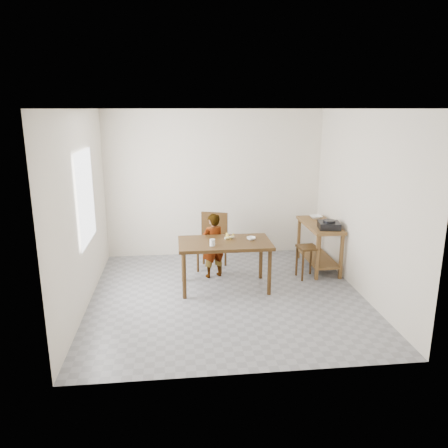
{
  "coord_description": "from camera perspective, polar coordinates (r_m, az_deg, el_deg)",
  "views": [
    {
      "loc": [
        -0.72,
        -5.98,
        2.7
      ],
      "look_at": [
        0.0,
        0.4,
        1.0
      ],
      "focal_mm": 35.0,
      "sensor_mm": 36.0,
      "label": 1
    }
  ],
  "objects": [
    {
      "name": "prep_counter",
      "position": [
        7.74,
        12.26,
        -2.8
      ],
      "size": [
        0.5,
        1.2,
        0.8
      ],
      "primitive_type": null,
      "color": "brown",
      "rests_on": "floor"
    },
    {
      "name": "window_pane",
      "position": [
        6.42,
        -17.58,
        3.36
      ],
      "size": [
        0.02,
        1.1,
        1.3
      ],
      "primitive_type": "cube",
      "color": "silver",
      "rests_on": "wall_left"
    },
    {
      "name": "floor",
      "position": [
        6.61,
        0.39,
        -9.48
      ],
      "size": [
        4.0,
        4.0,
        0.04
      ],
      "primitive_type": "cube",
      "color": "gray",
      "rests_on": "ground"
    },
    {
      "name": "small_bowl",
      "position": [
        6.71,
        3.56,
        -1.89
      ],
      "size": [
        0.15,
        0.15,
        0.04
      ],
      "primitive_type": "imported",
      "rotation": [
        0.0,
        0.0,
        0.12
      ],
      "color": "white",
      "rests_on": "dining_table"
    },
    {
      "name": "wall_left",
      "position": [
        6.27,
        -18.26,
        1.63
      ],
      "size": [
        0.04,
        4.0,
        2.7
      ],
      "primitive_type": "cube",
      "color": "white",
      "rests_on": "ground"
    },
    {
      "name": "ceiling",
      "position": [
        6.02,
        0.44,
        15.02
      ],
      "size": [
        4.0,
        4.0,
        0.04
      ],
      "primitive_type": "cube",
      "color": "white",
      "rests_on": "wall_back"
    },
    {
      "name": "banana",
      "position": [
        6.73,
        0.73,
        -1.72
      ],
      "size": [
        0.21,
        0.18,
        0.06
      ],
      "primitive_type": null,
      "rotation": [
        0.0,
        0.0,
        0.34
      ],
      "color": "#EDD854",
      "rests_on": "dining_table"
    },
    {
      "name": "wall_right",
      "position": [
        6.71,
        17.82,
        2.51
      ],
      "size": [
        0.04,
        4.0,
        2.7
      ],
      "primitive_type": "cube",
      "color": "white",
      "rests_on": "ground"
    },
    {
      "name": "stool",
      "position": [
        7.3,
        10.77,
        -4.89
      ],
      "size": [
        0.34,
        0.34,
        0.54
      ],
      "primitive_type": null,
      "rotation": [
        0.0,
        0.0,
        0.12
      ],
      "color": "#3D2610",
      "rests_on": "floor"
    },
    {
      "name": "child",
      "position": [
        7.13,
        -1.47,
        -2.83
      ],
      "size": [
        0.46,
        0.38,
        1.07
      ],
      "primitive_type": "imported",
      "rotation": [
        0.0,
        0.0,
        3.5
      ],
      "color": "white",
      "rests_on": "floor"
    },
    {
      "name": "gas_burner",
      "position": [
        7.32,
        13.55,
        -0.17
      ],
      "size": [
        0.39,
        0.39,
        0.11
      ],
      "primitive_type": "cube",
      "rotation": [
        0.0,
        0.0,
        -0.16
      ],
      "color": "black",
      "rests_on": "prep_counter"
    },
    {
      "name": "glass_tumbler",
      "position": [
        6.41,
        -1.53,
        -2.42
      ],
      "size": [
        0.09,
        0.09,
        0.1
      ],
      "primitive_type": "cylinder",
      "rotation": [
        0.0,
        0.0,
        0.21
      ],
      "color": "white",
      "rests_on": "dining_table"
    },
    {
      "name": "wall_front",
      "position": [
        4.24,
        3.67,
        -3.75
      ],
      "size": [
        4.0,
        0.04,
        2.7
      ],
      "primitive_type": "cube",
      "color": "white",
      "rests_on": "ground"
    },
    {
      "name": "serving_bowl",
      "position": [
        7.95,
        11.91,
        0.89
      ],
      "size": [
        0.25,
        0.25,
        0.05
      ],
      "primitive_type": "imported",
      "rotation": [
        0.0,
        0.0,
        0.15
      ],
      "color": "white",
      "rests_on": "prep_counter"
    },
    {
      "name": "dining_chair",
      "position": [
        7.49,
        -1.6,
        -2.4
      ],
      "size": [
        0.59,
        0.59,
        0.96
      ],
      "primitive_type": null,
      "rotation": [
        0.0,
        0.0,
        -0.32
      ],
      "color": "#3D2610",
      "rests_on": "floor"
    },
    {
      "name": "wall_back",
      "position": [
        8.14,
        -1.28,
        5.29
      ],
      "size": [
        4.0,
        0.04,
        2.7
      ],
      "primitive_type": "cube",
      "color": "white",
      "rests_on": "ground"
    },
    {
      "name": "dining_table",
      "position": [
        6.73,
        0.1,
        -5.36
      ],
      "size": [
        1.4,
        0.8,
        0.75
      ],
      "primitive_type": null,
      "color": "#3D2610",
      "rests_on": "floor"
    }
  ]
}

